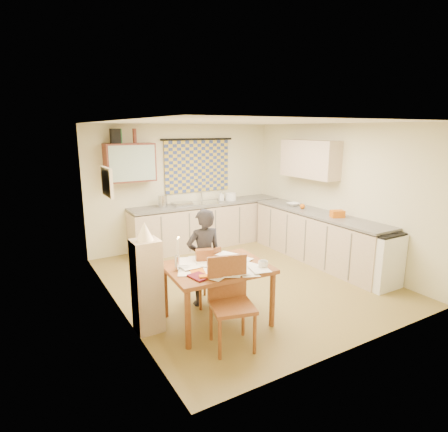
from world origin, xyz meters
TOP-DOWN VIEW (x-y plane):
  - floor at (0.00, 0.00)m, footprint 4.00×4.50m
  - ceiling at (0.00, 0.00)m, footprint 4.00×4.50m
  - wall_back at (0.00, 2.26)m, footprint 4.00×0.02m
  - wall_front at (0.00, -2.26)m, footprint 4.00×0.02m
  - wall_left at (-2.01, 0.00)m, footprint 0.02×4.50m
  - wall_right at (2.01, 0.00)m, footprint 0.02×4.50m
  - window_blind at (0.30, 2.22)m, footprint 1.45×0.03m
  - curtain_rod at (0.30, 2.20)m, footprint 1.60×0.04m
  - wall_cabinet at (-1.15, 2.08)m, footprint 0.90×0.34m
  - wall_cabinet_glass at (-1.15, 1.91)m, footprint 0.84×0.02m
  - upper_cabinet_right at (1.83, 0.55)m, footprint 0.34×1.30m
  - framed_print at (-1.97, 0.40)m, footprint 0.04×0.50m
  - print_canvas at (-1.95, 0.40)m, footprint 0.01×0.42m
  - counter_back at (0.40, 1.95)m, footprint 3.30×0.62m
  - counter_right at (1.70, 0.10)m, footprint 0.62×2.95m
  - stove at (1.70, -1.23)m, footprint 0.56×0.56m
  - sink at (0.35, 1.95)m, footprint 0.66×0.59m
  - tap at (0.34, 2.13)m, footprint 0.04×0.04m
  - dish_rack at (-0.20, 1.95)m, footprint 0.35×0.30m
  - kettle at (-0.59, 1.95)m, footprint 0.18×0.18m
  - mixing_bowl at (0.94, 1.95)m, footprint 0.28×0.28m
  - soap_bottle at (0.74, 2.00)m, footprint 0.13×0.13m
  - bowl at (1.70, 0.81)m, footprint 0.27×0.27m
  - orange_bag at (1.70, -0.34)m, footprint 0.27×0.23m
  - fruit_orange at (1.65, 0.49)m, footprint 0.10×0.10m
  - speaker at (-1.39, 2.08)m, footprint 0.17×0.21m
  - bottle_green at (-1.30, 2.08)m, footprint 0.08×0.08m
  - bottle_brown at (-1.04, 2.08)m, footprint 0.08×0.08m
  - dining_table at (-1.01, -0.95)m, footprint 1.29×1.01m
  - chair_far at (-0.93, -0.40)m, footprint 0.44×0.44m
  - chair_near at (-1.15, -1.52)m, footprint 0.56×0.56m
  - person at (-0.93, -0.43)m, footprint 0.56×0.41m
  - shelf_stand at (-1.84, -0.71)m, footprint 0.32×0.30m
  - lampshade at (-1.84, -0.71)m, footprint 0.20×0.20m
  - letter_rack at (-1.07, -0.73)m, footprint 0.24×0.16m
  - mug at (-0.58, -1.31)m, footprint 0.18×0.18m
  - magazine at (-1.47, -1.20)m, footprint 0.27×0.31m
  - book at (-1.41, -1.02)m, footprint 0.29×0.32m
  - orange_box at (-1.34, -1.24)m, footprint 0.14×0.12m
  - eyeglasses at (-0.88, -1.25)m, footprint 0.14×0.07m
  - candle_holder at (-1.50, -0.84)m, footprint 0.07×0.07m
  - candle at (-1.50, -0.87)m, footprint 0.03×0.03m
  - candle_flame at (-1.49, -0.87)m, footprint 0.02×0.02m
  - papers at (-1.00, -1.03)m, footprint 1.09×1.03m

SIDE VIEW (x-z plane):
  - floor at x=0.00m, z-range -0.02..0.00m
  - chair_far at x=-0.93m, z-range -0.16..0.67m
  - chair_near at x=-1.15m, z-range -0.19..0.82m
  - dining_table at x=-1.01m, z-range 0.00..0.75m
  - stove at x=1.70m, z-range 0.00..0.88m
  - counter_right at x=1.70m, z-range -0.01..0.91m
  - counter_back at x=0.40m, z-range -0.01..0.91m
  - shelf_stand at x=-1.84m, z-range 0.00..1.14m
  - person at x=-0.93m, z-range 0.00..1.37m
  - eyeglasses at x=-0.88m, z-range 0.75..0.77m
  - book at x=-1.41m, z-range 0.75..0.77m
  - magazine at x=-1.47m, z-range 0.75..0.77m
  - papers at x=-1.00m, z-range 0.75..0.78m
  - orange_box at x=-1.34m, z-range 0.75..0.79m
  - mug at x=-0.58m, z-range 0.75..0.85m
  - letter_rack at x=-1.07m, z-range 0.75..0.91m
  - candle_holder at x=-1.50m, z-range 0.75..0.93m
  - sink at x=0.35m, z-range 0.83..0.93m
  - bowl at x=1.70m, z-range 0.92..0.98m
  - dish_rack at x=-0.20m, z-range 0.92..0.98m
  - fruit_orange at x=1.65m, z-range 0.92..1.02m
  - orange_bag at x=1.70m, z-range 0.92..1.04m
  - mixing_bowl at x=0.94m, z-range 0.92..1.08m
  - soap_bottle at x=0.74m, z-range 0.92..1.13m
  - kettle at x=-0.59m, z-range 0.92..1.16m
  - candle at x=-1.50m, z-range 0.93..1.15m
  - tap at x=0.34m, z-range 0.92..1.20m
  - candle_flame at x=-1.49m, z-range 1.15..1.17m
  - wall_back at x=0.00m, z-range 0.00..2.50m
  - wall_front at x=0.00m, z-range 0.00..2.50m
  - wall_left at x=-2.01m, z-range 0.00..2.50m
  - wall_right at x=2.01m, z-range 0.00..2.50m
  - lampshade at x=-1.84m, z-range 1.14..1.36m
  - window_blind at x=0.30m, z-range 1.12..2.17m
  - framed_print at x=-1.97m, z-range 1.50..1.90m
  - print_canvas at x=-1.95m, z-range 1.54..1.86m
  - wall_cabinet at x=-1.15m, z-range 1.45..2.15m
  - wall_cabinet_glass at x=-1.15m, z-range 1.48..2.12m
  - upper_cabinet_right at x=1.83m, z-range 1.50..2.20m
  - curtain_rod at x=0.30m, z-range 2.18..2.22m
  - speaker at x=-1.39m, z-range 2.15..2.41m
  - bottle_green at x=-1.30m, z-range 2.15..2.41m
  - bottle_brown at x=-1.04m, z-range 2.15..2.41m
  - ceiling at x=0.00m, z-range 2.50..2.52m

